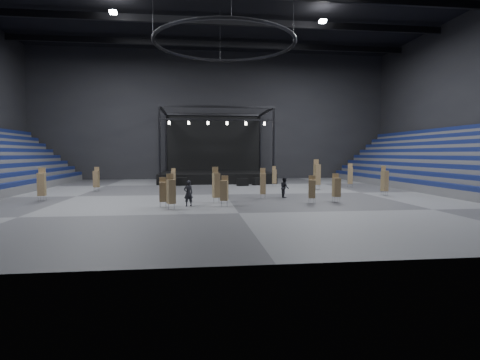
{
  "coord_description": "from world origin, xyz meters",
  "views": [
    {
      "loc": [
        -2.55,
        -32.59,
        3.55
      ],
      "look_at": [
        1.08,
        -2.0,
        1.4
      ],
      "focal_mm": 28.0,
      "sensor_mm": 36.0,
      "label": 1
    }
  ],
  "objects": [
    {
      "name": "floor",
      "position": [
        0.0,
        0.0,
        0.0
      ],
      "size": [
        50.0,
        50.0,
        0.0
      ],
      "primitive_type": "plane",
      "color": "#515153",
      "rests_on": "ground"
    },
    {
      "name": "wall_back",
      "position": [
        0.0,
        21.0,
        9.0
      ],
      "size": [
        50.0,
        0.2,
        18.0
      ],
      "primitive_type": "cube",
      "color": "black",
      "rests_on": "ground"
    },
    {
      "name": "bleachers_right",
      "position": [
        22.94,
        0.0,
        1.73
      ],
      "size": [
        7.2,
        40.0,
        6.4
      ],
      "color": "#4D4D50",
      "rests_on": "floor"
    },
    {
      "name": "stage",
      "position": [
        0.0,
        16.24,
        1.45
      ],
      "size": [
        14.0,
        10.0,
        9.2
      ],
      "color": "black",
      "rests_on": "floor"
    },
    {
      "name": "truss_ring",
      "position": [
        -0.0,
        0.0,
        13.0
      ],
      "size": [
        12.3,
        12.3,
        5.15
      ],
      "color": "black",
      "rests_on": "ceiling"
    },
    {
      "name": "flight_case_left",
      "position": [
        -4.21,
        9.84,
        0.45
      ],
      "size": [
        1.41,
        0.8,
        0.9
      ],
      "primitive_type": "cube",
      "rotation": [
        0.0,
        0.0,
        0.09
      ],
      "color": "black",
      "rests_on": "floor"
    },
    {
      "name": "flight_case_mid",
      "position": [
        2.62,
        8.52,
        0.41
      ],
      "size": [
        1.34,
        0.87,
        0.82
      ],
      "primitive_type": "cube",
      "rotation": [
        0.0,
        0.0,
        0.21
      ],
      "color": "black",
      "rests_on": "floor"
    },
    {
      "name": "flight_case_right",
      "position": [
        4.49,
        9.44,
        0.43
      ],
      "size": [
        1.43,
        1.12,
        0.85
      ],
      "primitive_type": "cube",
      "rotation": [
        0.0,
        0.0,
        0.44
      ],
      "color": "black",
      "rests_on": "floor"
    },
    {
      "name": "chair_stack_0",
      "position": [
        -4.72,
        -7.51,
        1.08
      ],
      "size": [
        0.51,
        0.51,
        2.0
      ],
      "rotation": [
        0.0,
        0.0,
        0.09
      ],
      "color": "silver",
      "rests_on": "floor"
    },
    {
      "name": "chair_stack_1",
      "position": [
        -0.64,
        -7.49,
        1.12
      ],
      "size": [
        0.6,
        0.6,
        2.09
      ],
      "rotation": [
        0.0,
        0.0,
        -0.3
      ],
      "color": "silver",
      "rests_on": "floor"
    },
    {
      "name": "chair_stack_2",
      "position": [
        2.76,
        -3.33,
        1.24
      ],
      "size": [
        0.47,
        0.47,
        2.43
      ],
      "rotation": [
        0.0,
        0.0,
        -0.1
      ],
      "color": "silver",
      "rests_on": "floor"
    },
    {
      "name": "chair_stack_3",
      "position": [
        -1.08,
        -5.54,
        1.33
      ],
      "size": [
        0.59,
        0.59,
        2.62
      ],
      "rotation": [
        0.0,
        0.0,
        0.32
      ],
      "color": "silver",
      "rests_on": "floor"
    },
    {
      "name": "chair_stack_4",
      "position": [
        5.94,
        7.29,
        1.14
      ],
      "size": [
        0.43,
        0.43,
        2.23
      ],
      "rotation": [
        0.0,
        0.0,
        0.04
      ],
      "color": "silver",
      "rests_on": "floor"
    },
    {
      "name": "chair_stack_5",
      "position": [
        -11.93,
        4.13,
        1.21
      ],
      "size": [
        0.53,
        0.53,
        2.32
      ],
      "rotation": [
        0.0,
        0.0,
        -0.13
      ],
      "color": "silver",
      "rests_on": "floor"
    },
    {
      "name": "chair_stack_6",
      "position": [
        -14.0,
        -3.19,
        1.32
      ],
      "size": [
        0.55,
        0.55,
        2.54
      ],
      "rotation": [
        0.0,
        0.0,
        0.08
      ],
      "color": "silver",
      "rests_on": "floor"
    },
    {
      "name": "chair_stack_7",
      "position": [
        13.65,
        5.14,
        1.31
      ],
      "size": [
        0.61,
        0.61,
        2.53
      ],
      "rotation": [
        0.0,
        0.0,
        -0.31
      ],
      "color": "silver",
      "rests_on": "floor"
    },
    {
      "name": "chair_stack_8",
      "position": [
        -4.95,
        8.01,
        1.08
      ],
      "size": [
        0.49,
        0.49,
        2.01
      ],
      "rotation": [
        0.0,
        0.0,
        -0.07
      ],
      "color": "silver",
      "rests_on": "floor"
    },
    {
      "name": "chair_stack_9",
      "position": [
        13.44,
        -2.5,
        1.31
      ],
      "size": [
        0.56,
        0.56,
        2.56
      ],
      "rotation": [
        0.0,
        0.0,
        0.22
      ],
      "color": "silver",
      "rests_on": "floor"
    },
    {
      "name": "chair_stack_10",
      "position": [
        -4.12,
        -8.56,
        1.2
      ],
      "size": [
        0.62,
        0.62,
        2.3
      ],
      "rotation": [
        0.0,
        0.0,
        0.43
      ],
      "color": "silver",
      "rests_on": "floor"
    },
    {
      "name": "chair_stack_11",
      "position": [
        5.7,
        -6.75,
        1.09
      ],
      "size": [
        0.59,
        0.59,
        2.02
      ],
      "rotation": [
        0.0,
        0.0,
        -0.27
      ],
      "color": "silver",
      "rests_on": "floor"
    },
    {
      "name": "chair_stack_12",
      "position": [
        9.51,
        3.61,
        1.54
      ],
      "size": [
        0.63,
        0.63,
        3.01
      ],
      "rotation": [
        0.0,
        0.0,
        0.15
      ],
      "color": "silver",
      "rests_on": "floor"
    },
    {
      "name": "chair_stack_13",
      "position": [
        7.72,
        -6.24,
        1.14
      ],
      "size": [
        0.51,
        0.51,
        2.12
      ],
      "rotation": [
        0.0,
        0.0,
        0.04
      ],
      "color": "silver",
      "rests_on": "floor"
    },
    {
      "name": "man_center",
      "position": [
        -3.06,
        -7.11,
        0.89
      ],
      "size": [
        0.76,
        0.64,
        1.77
      ],
      "primitive_type": "imported",
      "rotation": [
        0.0,
        0.0,
        3.53
      ],
      "color": "black",
      "rests_on": "floor"
    },
    {
      "name": "crew_member",
      "position": [
        4.61,
        -3.03,
        0.84
      ],
      "size": [
        0.65,
        0.83,
        1.68
      ],
      "primitive_type": "imported",
      "rotation": [
        0.0,
        0.0,
        1.59
      ],
      "color": "black",
      "rests_on": "floor"
    }
  ]
}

